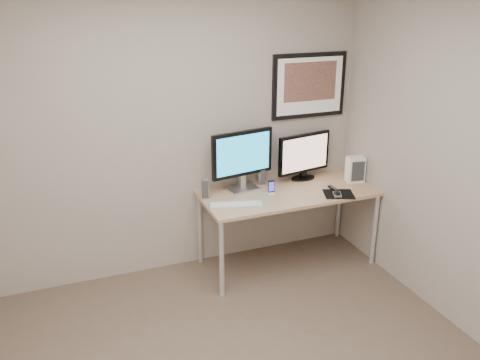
{
  "coord_description": "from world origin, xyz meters",
  "views": [
    {
      "loc": [
        -0.98,
        -2.49,
        2.46
      ],
      "look_at": [
        0.43,
        1.1,
        1.01
      ],
      "focal_mm": 38.0,
      "sensor_mm": 36.0,
      "label": 1
    }
  ],
  "objects_px": {
    "speaker_right": "(261,176)",
    "fan_unit": "(355,169)",
    "desk": "(288,198)",
    "phone_dock": "(271,187)",
    "keyboard": "(236,205)",
    "framed_art": "(309,85)",
    "speaker_left": "(205,188)",
    "monitor_large": "(242,158)",
    "monitor_tv": "(304,155)"
  },
  "relations": [
    {
      "from": "speaker_right",
      "to": "fan_unit",
      "type": "height_order",
      "value": "fan_unit"
    },
    {
      "from": "desk",
      "to": "phone_dock",
      "type": "xyz_separation_m",
      "value": [
        -0.17,
        0.01,
        0.13
      ]
    },
    {
      "from": "keyboard",
      "to": "framed_art",
      "type": "bearing_deg",
      "value": 42.27
    },
    {
      "from": "desk",
      "to": "speaker_left",
      "type": "xyz_separation_m",
      "value": [
        -0.75,
        0.13,
        0.16
      ]
    },
    {
      "from": "monitor_large",
      "to": "speaker_right",
      "type": "height_order",
      "value": "monitor_large"
    },
    {
      "from": "monitor_tv",
      "to": "fan_unit",
      "type": "height_order",
      "value": "monitor_tv"
    },
    {
      "from": "desk",
      "to": "fan_unit",
      "type": "xyz_separation_m",
      "value": [
        0.71,
        0.01,
        0.19
      ]
    },
    {
      "from": "desk",
      "to": "speaker_left",
      "type": "distance_m",
      "value": 0.78
    },
    {
      "from": "phone_dock",
      "to": "fan_unit",
      "type": "xyz_separation_m",
      "value": [
        0.88,
        -0.0,
        0.06
      ]
    },
    {
      "from": "desk",
      "to": "monitor_tv",
      "type": "distance_m",
      "value": 0.48
    },
    {
      "from": "speaker_right",
      "to": "keyboard",
      "type": "distance_m",
      "value": 0.55
    },
    {
      "from": "monitor_large",
      "to": "speaker_left",
      "type": "height_order",
      "value": "monitor_large"
    },
    {
      "from": "desk",
      "to": "speaker_left",
      "type": "bearing_deg",
      "value": 170.13
    },
    {
      "from": "monitor_large",
      "to": "fan_unit",
      "type": "bearing_deg",
      "value": -19.85
    },
    {
      "from": "speaker_right",
      "to": "framed_art",
      "type": "bearing_deg",
      "value": 6.77
    },
    {
      "from": "keyboard",
      "to": "speaker_left",
      "type": "bearing_deg",
      "value": 143.42
    },
    {
      "from": "phone_dock",
      "to": "monitor_tv",
      "type": "bearing_deg",
      "value": 33.44
    },
    {
      "from": "phone_dock",
      "to": "fan_unit",
      "type": "distance_m",
      "value": 0.88
    },
    {
      "from": "monitor_large",
      "to": "fan_unit",
      "type": "relative_size",
      "value": 2.49
    },
    {
      "from": "fan_unit",
      "to": "monitor_tv",
      "type": "bearing_deg",
      "value": 159.01
    },
    {
      "from": "phone_dock",
      "to": "monitor_large",
      "type": "bearing_deg",
      "value": 143.76
    },
    {
      "from": "framed_art",
      "to": "fan_unit",
      "type": "height_order",
      "value": "framed_art"
    },
    {
      "from": "monitor_large",
      "to": "keyboard",
      "type": "xyz_separation_m",
      "value": [
        -0.19,
        -0.32,
        -0.3
      ]
    },
    {
      "from": "framed_art",
      "to": "monitor_tv",
      "type": "height_order",
      "value": "framed_art"
    },
    {
      "from": "speaker_left",
      "to": "monitor_tv",
      "type": "bearing_deg",
      "value": 24.44
    },
    {
      "from": "speaker_right",
      "to": "phone_dock",
      "type": "bearing_deg",
      "value": -94.05
    },
    {
      "from": "monitor_large",
      "to": "keyboard",
      "type": "bearing_deg",
      "value": -130.23
    },
    {
      "from": "framed_art",
      "to": "phone_dock",
      "type": "xyz_separation_m",
      "value": [
        -0.52,
        -0.32,
        -0.83
      ]
    },
    {
      "from": "monitor_large",
      "to": "phone_dock",
      "type": "distance_m",
      "value": 0.37
    },
    {
      "from": "monitor_tv",
      "to": "phone_dock",
      "type": "bearing_deg",
      "value": -163.09
    },
    {
      "from": "speaker_right",
      "to": "keyboard",
      "type": "xyz_separation_m",
      "value": [
        -0.4,
        -0.37,
        -0.08
      ]
    },
    {
      "from": "desk",
      "to": "monitor_large",
      "type": "relative_size",
      "value": 2.63
    },
    {
      "from": "phone_dock",
      "to": "desk",
      "type": "bearing_deg",
      "value": 2.58
    },
    {
      "from": "desk",
      "to": "speaker_left",
      "type": "relative_size",
      "value": 8.33
    },
    {
      "from": "desk",
      "to": "phone_dock",
      "type": "height_order",
      "value": "phone_dock"
    },
    {
      "from": "framed_art",
      "to": "desk",
      "type": "bearing_deg",
      "value": -136.54
    },
    {
      "from": "monitor_large",
      "to": "speaker_left",
      "type": "xyz_separation_m",
      "value": [
        -0.38,
        -0.07,
        -0.21
      ]
    },
    {
      "from": "monitor_tv",
      "to": "keyboard",
      "type": "xyz_separation_m",
      "value": [
        -0.84,
        -0.36,
        -0.24
      ]
    },
    {
      "from": "monitor_tv",
      "to": "keyboard",
      "type": "height_order",
      "value": "monitor_tv"
    },
    {
      "from": "desk",
      "to": "keyboard",
      "type": "height_order",
      "value": "keyboard"
    },
    {
      "from": "desk",
      "to": "framed_art",
      "type": "xyz_separation_m",
      "value": [
        0.35,
        0.33,
        0.96
      ]
    },
    {
      "from": "monitor_large",
      "to": "keyboard",
      "type": "relative_size",
      "value": 1.32
    },
    {
      "from": "phone_dock",
      "to": "fan_unit",
      "type": "height_order",
      "value": "fan_unit"
    },
    {
      "from": "desk",
      "to": "monitor_large",
      "type": "bearing_deg",
      "value": 152.02
    },
    {
      "from": "desk",
      "to": "phone_dock",
      "type": "distance_m",
      "value": 0.21
    },
    {
      "from": "phone_dock",
      "to": "keyboard",
      "type": "height_order",
      "value": "phone_dock"
    },
    {
      "from": "speaker_left",
      "to": "desk",
      "type": "bearing_deg",
      "value": 8.49
    },
    {
      "from": "monitor_tv",
      "to": "fan_unit",
      "type": "relative_size",
      "value": 2.36
    },
    {
      "from": "speaker_left",
      "to": "keyboard",
      "type": "relative_size",
      "value": 0.42
    },
    {
      "from": "phone_dock",
      "to": "keyboard",
      "type": "distance_m",
      "value": 0.42
    }
  ]
}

